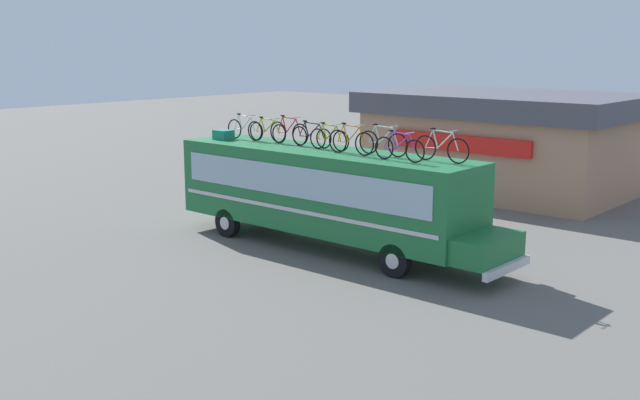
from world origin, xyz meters
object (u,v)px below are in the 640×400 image
luggage_bag_1 (223,135)px  rooftop_bicycle_8 (399,148)px  rooftop_bicycle_2 (268,131)px  rooftop_bicycle_3 (289,132)px  rooftop_bicycle_9 (441,148)px  rooftop_bicycle_5 (329,139)px  rooftop_bicycle_6 (351,141)px  rooftop_bicycle_1 (245,129)px  rooftop_bicycle_7 (383,142)px  rooftop_bicycle_4 (311,136)px  bus (327,191)px

luggage_bag_1 → rooftop_bicycle_8: rooftop_bicycle_8 is taller
rooftop_bicycle_2 → rooftop_bicycle_3: bearing=4.2°
rooftop_bicycle_2 → rooftop_bicycle_3: 0.94m
rooftop_bicycle_8 → rooftop_bicycle_9: (0.99, 0.66, 0.03)m
rooftop_bicycle_5 → rooftop_bicycle_6: (1.10, -0.26, 0.03)m
rooftop_bicycle_1 → rooftop_bicycle_5: size_ratio=1.07×
rooftop_bicycle_8 → rooftop_bicycle_7: bearing=150.2°
rooftop_bicycle_4 → rooftop_bicycle_9: size_ratio=0.94×
rooftop_bicycle_1 → rooftop_bicycle_6: 5.11m
rooftop_bicycle_3 → rooftop_bicycle_9: 6.00m
luggage_bag_1 → rooftop_bicycle_2: bearing=18.5°
rooftop_bicycle_1 → rooftop_bicycle_6: (5.09, -0.37, 0.01)m
rooftop_bicycle_3 → rooftop_bicycle_6: 3.14m
rooftop_bicycle_2 → rooftop_bicycle_4: rooftop_bicycle_4 is taller
luggage_bag_1 → rooftop_bicycle_5: rooftop_bicycle_5 is taller
bus → rooftop_bicycle_9: bearing=5.0°
rooftop_bicycle_2 → rooftop_bicycle_9: size_ratio=0.96×
rooftop_bicycle_1 → rooftop_bicycle_2: bearing=4.8°
rooftop_bicycle_3 → luggage_bag_1: bearing=-166.5°
rooftop_bicycle_1 → rooftop_bicycle_9: rooftop_bicycle_9 is taller
rooftop_bicycle_7 → rooftop_bicycle_4: bearing=179.4°
rooftop_bicycle_1 → rooftop_bicycle_9: size_ratio=0.95×
luggage_bag_1 → rooftop_bicycle_1: size_ratio=0.35×
luggage_bag_1 → rooftop_bicycle_7: bearing=4.5°
rooftop_bicycle_3 → rooftop_bicycle_7: bearing=-1.4°
rooftop_bicycle_4 → rooftop_bicycle_6: 2.07m
luggage_bag_1 → rooftop_bicycle_4: rooftop_bicycle_4 is taller
bus → rooftop_bicycle_8: bearing=-6.0°
rooftop_bicycle_3 → rooftop_bicycle_9: size_ratio=0.97×
rooftop_bicycle_4 → rooftop_bicycle_5: bearing=-11.7°
rooftop_bicycle_3 → rooftop_bicycle_4: rooftop_bicycle_3 is taller
rooftop_bicycle_6 → rooftop_bicycle_9: size_ratio=0.97×
rooftop_bicycle_3 → rooftop_bicycle_1: bearing=-175.5°
rooftop_bicycle_1 → rooftop_bicycle_5: rooftop_bicycle_1 is taller
bus → rooftop_bicycle_8: 3.47m
rooftop_bicycle_5 → rooftop_bicycle_6: 1.13m
rooftop_bicycle_3 → rooftop_bicycle_4: 1.08m
rooftop_bicycle_3 → rooftop_bicycle_4: (1.08, -0.07, -0.04)m
luggage_bag_1 → rooftop_bicycle_7: 6.61m
rooftop_bicycle_6 → rooftop_bicycle_9: rooftop_bicycle_9 is taller
rooftop_bicycle_7 → rooftop_bicycle_8: size_ratio=1.04×
rooftop_bicycle_6 → rooftop_bicycle_3: bearing=170.4°
rooftop_bicycle_1 → rooftop_bicycle_6: bearing=-4.1°
rooftop_bicycle_4 → rooftop_bicycle_8: size_ratio=0.98×
luggage_bag_1 → rooftop_bicycle_3: rooftop_bicycle_3 is taller
rooftop_bicycle_2 → luggage_bag_1: bearing=-161.5°
rooftop_bicycle_5 → rooftop_bicycle_6: rooftop_bicycle_6 is taller
luggage_bag_1 → rooftop_bicycle_9: bearing=4.0°
rooftop_bicycle_1 → rooftop_bicycle_3: (1.99, 0.16, 0.02)m
rooftop_bicycle_2 → rooftop_bicycle_5: size_ratio=1.08×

